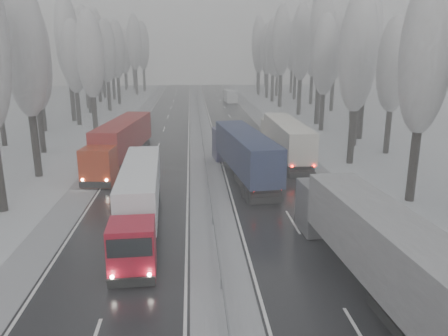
{
  "coord_description": "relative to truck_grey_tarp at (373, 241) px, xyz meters",
  "views": [
    {
      "loc": [
        -1.27,
        -14.41,
        10.98
      ],
      "look_at": [
        1.15,
        17.91,
        2.2
      ],
      "focal_mm": 35.0,
      "sensor_mm": 36.0,
      "label": 1
    }
  ],
  "objects": [
    {
      "name": "shoulder_right",
      "position": [
        3.18,
        26.38,
        -2.41
      ],
      "size": [
        2.4,
        200.0,
        0.04
      ],
      "primitive_type": "cube",
      "color": "#A3A6AB",
      "rests_on": "ground"
    },
    {
      "name": "truck_red_red",
      "position": [
        -15.21,
        24.28,
        0.04
      ],
      "size": [
        4.57,
        16.64,
        4.23
      ],
      "rotation": [
        0.0,
        0.0,
        -0.12
      ],
      "color": "#A02309",
      "rests_on": "ground"
    },
    {
      "name": "tree_29",
      "position": [
        16.69,
        72.34,
        9.25
      ],
      "size": [
        3.6,
        3.6,
        18.11
      ],
      "color": "black",
      "rests_on": "ground"
    },
    {
      "name": "tree_24",
      "position": [
        10.87,
        47.41,
        10.76
      ],
      "size": [
        3.6,
        3.6,
        20.49
      ],
      "color": "black",
      "rests_on": "ground"
    },
    {
      "name": "tree_66",
      "position": [
        -25.18,
        58.73,
        7.41
      ],
      "size": [
        3.6,
        3.6,
        15.23
      ],
      "color": "black",
      "rests_on": "ground"
    },
    {
      "name": "tree_70",
      "position": [
        -23.35,
        75.58,
        8.6
      ],
      "size": [
        3.6,
        3.6,
        17.09
      ],
      "color": "black",
      "rests_on": "ground"
    },
    {
      "name": "tree_38",
      "position": [
        11.71,
        113.11,
        9.16
      ],
      "size": [
        3.6,
        3.6,
        17.97
      ],
      "color": "black",
      "rests_on": "ground"
    },
    {
      "name": "tree_28",
      "position": [
        9.32,
        68.34,
        10.21
      ],
      "size": [
        3.6,
        3.6,
        19.62
      ],
      "color": "black",
      "rests_on": "ground"
    },
    {
      "name": "tree_19",
      "position": [
        13.0,
        27.42,
        6.99
      ],
      "size": [
        3.6,
        3.6,
        14.57
      ],
      "color": "black",
      "rests_on": "ground"
    },
    {
      "name": "tree_65",
      "position": [
        -27.08,
        53.1,
        10.12
      ],
      "size": [
        3.6,
        3.6,
        19.48
      ],
      "color": "black",
      "rests_on": "ground"
    },
    {
      "name": "tree_31",
      "position": [
        15.45,
        82.09,
        9.55
      ],
      "size": [
        3.6,
        3.6,
        18.58
      ],
      "color": "black",
      "rests_on": "ground"
    },
    {
      "name": "tree_16",
      "position": [
        8.01,
        12.05,
        8.24
      ],
      "size": [
        3.6,
        3.6,
        16.53
      ],
      "color": "black",
      "rests_on": "ground"
    },
    {
      "name": "truck_blue_box",
      "position": [
        -3.94,
        18.87,
        0.06
      ],
      "size": [
        4.61,
        16.78,
        4.27
      ],
      "rotation": [
        0.0,
        0.0,
        0.12
      ],
      "color": "#1F1C48",
      "rests_on": "ground"
    },
    {
      "name": "tree_79",
      "position": [
        -27.35,
        115.69,
        8.58
      ],
      "size": [
        3.6,
        3.6,
        17.07
      ],
      "color": "black",
      "rests_on": "ground"
    },
    {
      "name": "tree_67",
      "position": [
        -26.57,
        62.73,
        8.6
      ],
      "size": [
        3.6,
        3.6,
        17.09
      ],
      "color": "black",
      "rests_on": "ground"
    },
    {
      "name": "tree_21",
      "position": [
        13.1,
        35.55,
        9.57
      ],
      "size": [
        3.6,
        3.6,
        18.62
      ],
      "color": "black",
      "rests_on": "ground"
    },
    {
      "name": "tree_77",
      "position": [
        -26.69,
        109.1,
        6.83
      ],
      "size": [
        3.6,
        3.6,
        14.32
      ],
      "color": "black",
      "rests_on": "ground"
    },
    {
      "name": "tree_27",
      "position": [
        17.69,
        61.66,
        8.93
      ],
      "size": [
        3.6,
        3.6,
        17.62
      ],
      "color": "black",
      "rests_on": "ground"
    },
    {
      "name": "tree_23",
      "position": [
        16.28,
        45.99,
        6.34
      ],
      "size": [
        3.6,
        3.6,
        13.55
      ],
      "color": "black",
      "rests_on": "ground"
    },
    {
      "name": "tree_37",
      "position": [
        17.0,
        106.55,
        8.14
      ],
      "size": [
        3.6,
        3.6,
        16.37
      ],
      "color": "black",
      "rests_on": "ground"
    },
    {
      "name": "tree_71",
      "position": [
        -28.11,
        79.58,
        10.2
      ],
      "size": [
        3.6,
        3.6,
        19.61
      ],
      "color": "black",
      "rests_on": "ground"
    },
    {
      "name": "tree_58",
      "position": [
        -22.15,
        20.95,
        8.68
      ],
      "size": [
        3.6,
        3.6,
        17.21
      ],
      "color": "black",
      "rests_on": "ground"
    },
    {
      "name": "tree_69",
      "position": [
        -28.44,
        69.5,
        10.03
      ],
      "size": [
        3.6,
        3.6,
        19.35
      ],
      "color": "black",
      "rests_on": "ground"
    },
    {
      "name": "tree_68",
      "position": [
        -23.6,
        65.5,
        8.32
      ],
      "size": [
        3.6,
        3.6,
        16.65
      ],
      "color": "black",
      "rests_on": "ground"
    },
    {
      "name": "truck_red_white",
      "position": [
        -11.69,
        8.68,
        -0.26
      ],
      "size": [
        3.01,
        14.56,
        3.71
      ],
      "rotation": [
        0.0,
        0.0,
        0.05
      ],
      "color": "#9E081C",
      "rests_on": "ground"
    },
    {
      "name": "tree_33",
      "position": [
        12.74,
        89.6,
        6.83
      ],
      "size": [
        3.6,
        3.6,
        14.33
      ],
      "color": "black",
      "rests_on": "ground"
    },
    {
      "name": "truck_cream_box",
      "position": [
        1.18,
        25.21,
        -0.02
      ],
      "size": [
        2.57,
        16.09,
        4.12
      ],
      "rotation": [
        0.0,
        0.0,
        0.0
      ],
      "color": "beige",
      "rests_on": "ground"
    },
    {
      "name": "tree_78",
      "position": [
        -24.58,
        111.69,
        10.16
      ],
      "size": [
        3.6,
        3.6,
        19.55
      ],
      "color": "black",
      "rests_on": "ground"
    },
    {
      "name": "tree_72",
      "position": [
        -25.95,
        84.92,
        7.33
      ],
      "size": [
        3.6,
        3.6,
        15.11
      ],
      "color": "black",
      "rests_on": "ground"
    },
    {
      "name": "tree_76",
      "position": [
        -21.07,
        105.1,
        9.53
      ],
      "size": [
        3.6,
        3.6,
        18.55
      ],
      "color": "black",
      "rests_on": "ground"
    },
    {
      "name": "tree_20",
      "position": [
        10.87,
        31.55,
        7.72
      ],
      "size": [
        3.6,
        3.6,
        15.71
      ],
      "color": "black",
      "rests_on": "ground"
    },
    {
      "name": "box_truck_distant",
      "position": [
        0.08,
        76.61,
        -1.04
      ],
      "size": [
        2.63,
        7.4,
        2.72
      ],
      "rotation": [
        0.0,
        0.0,
        0.05
      ],
      "color": "silver",
      "rests_on": "ground"
    },
    {
      "name": "tree_62",
      "position": [
        -20.97,
        40.11,
        7.93
      ],
      "size": [
        3.6,
        3.6,
        16.04
      ],
      "color": "black",
      "rests_on": "ground"
    },
    {
      "name": "tree_74",
      "position": [
        -22.1,
        95.71,
        10.25
      ],
      "size": [
        3.6,
        3.6,
        19.68
      ],
      "color": "black",
      "rests_on": "ground"
    },
    {
      "name": "tree_75",
      "position": [
        -31.22,
        99.71,
        9.56
      ],
      "size": [
        3.6,
        3.6,
        18.6
      ],
      "color": "black",
      "rests_on": "ground"
    },
    {
      "name": "carriageway_left",
      "position": [
        -12.27,
        26.38,
        -2.41
      ],
      "size": [
        7.5,
        200.0,
        0.03
      ],
      "primitive_type": "cube",
      "color": "black",
      "rests_on": "ground"
    },
    {
      "name": "tree_26",
      "position": [
        10.54,
        57.66,
        9.68
      ],
      "size": [
        3.6,
        3.6,
        18.78
      ],
      "color": "black",
      "rests_on": "ground"
    },
    {
      "name": "tree_34",
      "position": [
        8.71,
        92.7,
        8.94
      ],
      "size": [
        3.6,
        3.6,
        17.63
      ],
      "color": "black",
      "rests_on": "ground"
    },
    {
      "name": "tree_30",
      "position": [
        9.54,
        78.09,
        9.09
      ],
      "size": [
        3.6,
        3.6,
        17.86
      ],
      "color": "black",
      "rests_on": "ground"
    },
    {
      "name": "tree_60",
      "position": [
        -24.77,
        30.58,
        7.16
      ],
      "size": [
        3.6,
        3.6,
        14.84
      ],
      "color": "black",
      "rests_on": "ground"
    },
    {
      "name": "tree_18",
      "position": [
        7.48,
        23.42,
        8.27
      ],
      "size": [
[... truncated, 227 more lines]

